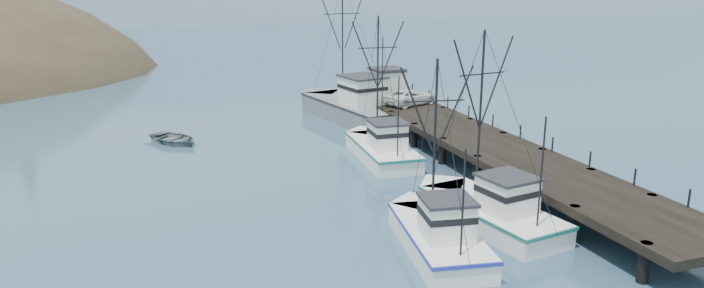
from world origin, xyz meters
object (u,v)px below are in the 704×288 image
Objects in this scene: trawler_mid at (437,234)px; trawler_far at (381,148)px; pickup_truck at (411,97)px; motorboat at (175,143)px; work_vessel at (351,107)px; trawler_near at (487,210)px; pier at (473,139)px; pier_shed at (387,82)px.

trawler_mid is 0.91× the size of trawler_far.
motorboat is at bearing 67.68° from pickup_truck.
work_vessel reaches higher than trawler_far.
work_vessel reaches higher than trawler_near.
pier is 3.93× the size of trawler_far.
work_vessel is 3.01× the size of pickup_truck.
trawler_far is 11.59m from pickup_truck.
work_vessel is (2.32, 13.62, 0.41)m from trawler_far.
trawler_near reaches higher than trawler_far.
trawler_far reaches higher than pickup_truck.
trawler_far is at bearing -99.69° from work_vessel.
pier is 7.09m from trawler_far.
trawler_far is (3.48, 16.30, 0.00)m from trawler_mid.
pier_shed is (6.34, 14.11, 2.60)m from trawler_far.
pier is at bearing 63.52° from trawler_near.
trawler_mid is 3.18× the size of pier_shed.
motorboat is (-11.30, 26.39, -0.82)m from trawler_mid.
trawler_far is (-6.43, 2.86, -0.87)m from pier.
pickup_truck is (10.20, 25.54, 1.92)m from trawler_mid.
pier reaches higher than motorboat.
trawler_near is 27.82m from work_vessel.
trawler_far is 17.92m from motorboat.
pier_shed is at bearing 65.79° from trawler_far.
trawler_near is 28.93m from pier_shed.
trawler_near reaches higher than pickup_truck.
trawler_mid is 27.57m from pickup_truck.
pier_shed is at bearing -15.61° from pickup_truck.
work_vessel is 4.60m from pier_shed.
trawler_mid is at bearing -99.99° from motorboat.
pier is at bearing -89.72° from pier_shed.
pickup_truck is 21.69m from motorboat.
pickup_truck is at bearing -85.55° from pier_shed.
trawler_mid is (-9.91, -13.43, -0.87)m from pier.
work_vessel reaches higher than pier_shed.
pier is at bearing -24.02° from trawler_far.
motorboat is at bearing 122.71° from trawler_near.
work_vessel is at bearing 80.31° from trawler_far.
work_vessel is 17.51m from motorboat.
pier is 12.65m from trawler_near.
pickup_truck is at bearing 88.60° from pier.
motorboat is (-17.11, -3.52, -1.23)m from work_vessel.
trawler_far reaches higher than motorboat.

